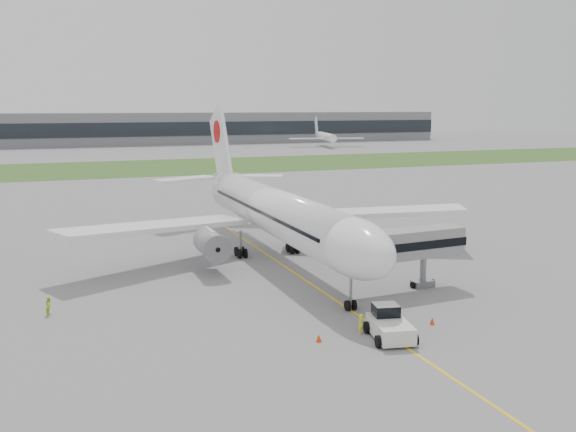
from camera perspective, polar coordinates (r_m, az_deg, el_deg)
name	(u,v)px	position (r m, az deg, el deg)	size (l,w,h in m)	color
ground	(288,269)	(68.65, 0.03, -4.72)	(600.00, 600.00, 0.00)	gray
apron_markings	(306,281)	(64.16, 1.62, -5.77)	(70.00, 70.00, 0.04)	yellow
grass_strip	(137,168)	(184.48, -13.29, 4.19)	(600.00, 50.00, 0.02)	#315720
terminal_building	(102,129)	(293.16, -16.19, 7.43)	(320.00, 22.30, 14.00)	gray
airliner	(273,210)	(71.97, -1.34, 0.56)	(48.13, 53.95, 17.88)	white
pushback_tug	(389,324)	(49.31, 8.97, -9.45)	(3.81, 4.96, 2.32)	silver
jet_bridge	(398,246)	(59.96, 9.72, -2.64)	(12.99, 4.57, 6.01)	gray
safety_cone_left	(319,338)	(48.18, 2.75, -10.77)	(0.44, 0.44, 0.61)	#E23D0B
safety_cone_right	(432,321)	(52.93, 12.70, -9.10)	(0.43, 0.43, 0.59)	#E23D0B
ground_crew_near	(361,324)	(49.90, 6.47, -9.49)	(0.57, 0.38, 1.57)	#FCFC2A
ground_crew_far	(49,306)	(57.38, -20.45, -7.49)	(0.75, 0.58, 1.54)	#AEF929
distant_aircraft_right	(326,147)	(272.15, 3.41, 6.17)	(31.52, 27.81, 12.05)	white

